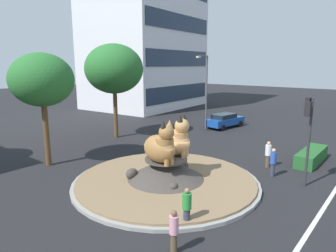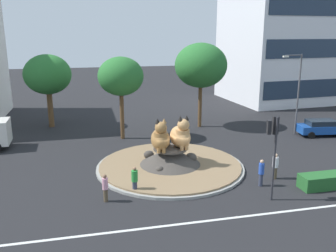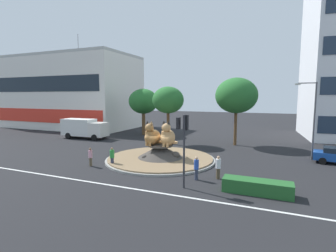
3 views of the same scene
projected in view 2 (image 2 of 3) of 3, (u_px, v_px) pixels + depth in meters
name	position (u px, v px, depth m)	size (l,w,h in m)	color
ground_plane	(170.00, 168.00, 26.41)	(160.00, 160.00, 0.00)	black
lane_centreline	(205.00, 221.00, 18.94)	(112.00, 0.20, 0.01)	silver
roundabout_island	(170.00, 162.00, 26.30)	(10.78, 10.78, 1.53)	gray
cat_statue_tabby	(161.00, 138.00, 25.38)	(1.82, 2.50, 2.42)	#9E703D
cat_statue_calico	(181.00, 135.00, 25.93)	(1.63, 2.57, 2.49)	tan
traffic_light_mast	(274.00, 140.00, 20.51)	(0.78, 0.47, 5.06)	#2D2D33
office_tower	(293.00, 9.00, 50.31)	(18.23, 14.56, 25.53)	silver
clipped_hedge_strip	(332.00, 180.00, 23.07)	(4.36, 1.20, 0.90)	#235B28
broadleaf_tree_behind_island	(121.00, 77.00, 32.21)	(4.12, 4.12, 7.58)	brown
second_tree_near_tower	(201.00, 66.00, 36.25)	(5.30, 5.30, 8.67)	brown
third_tree_left	(48.00, 75.00, 36.47)	(4.76, 4.76, 7.53)	brown
streetlight_arm	(297.00, 89.00, 33.93)	(1.97, 0.24, 7.71)	#4C4C51
pedestrian_pink_shirt	(105.00, 187.00, 20.93)	(0.34, 0.34, 1.69)	brown
pedestrian_blue_shirt	(261.00, 172.00, 23.06)	(0.36, 0.36, 1.79)	#33384C
pedestrian_white_shirt	(275.00, 166.00, 24.21)	(0.40, 0.40, 1.79)	brown
pedestrian_green_shirt	(135.00, 180.00, 22.01)	(0.40, 0.40, 1.73)	#33384C
sedan_on_far_lane	(323.00, 127.00, 34.44)	(4.97, 2.55, 1.54)	#19479E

